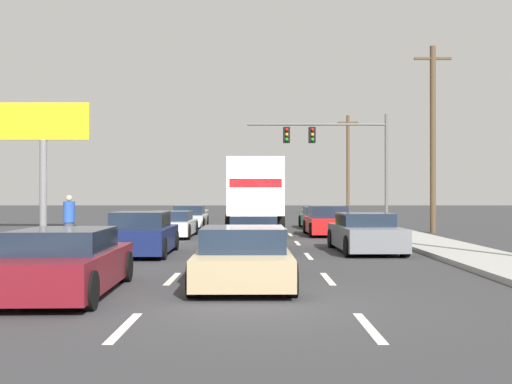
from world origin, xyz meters
name	(u,v)px	position (x,y,z in m)	size (l,w,h in m)	color
ground_plane	(252,227)	(0.00, 25.00, 0.00)	(140.00, 140.00, 0.00)	#333335
sidewalk_right	(382,231)	(6.43, 20.00, 0.07)	(2.36, 80.00, 0.14)	#9E9E99
sidewalk_left	(121,231)	(-6.43, 20.00, 0.07)	(2.36, 80.00, 0.14)	#9E9E99
lane_markings	(252,231)	(0.00, 20.44, 0.00)	(3.54, 57.00, 0.01)	silver
car_silver	(188,218)	(-3.53, 23.66, 0.57)	(1.89, 4.27, 1.24)	#B7BABF
car_white	(170,225)	(-3.54, 16.34, 0.53)	(1.97, 4.26, 1.13)	white
car_navy	(140,235)	(-3.37, 8.37, 0.61)	(1.92, 4.17, 1.33)	#141E4C
car_maroon	(63,264)	(-3.41, 0.80, 0.57)	(1.99, 4.46, 1.22)	maroon
box_truck	(253,192)	(0.05, 18.88, 1.98)	(2.72, 7.75, 3.44)	white
car_black	(252,233)	(0.04, 10.28, 0.54)	(1.85, 4.49, 1.15)	black
car_tan	(242,258)	(-0.13, 2.10, 0.54)	(2.03, 4.47, 1.19)	tan
car_green	(317,218)	(3.54, 23.48, 0.55)	(1.93, 4.10, 1.18)	#196B38
car_red	(326,222)	(3.35, 17.36, 0.60)	(1.96, 4.04, 1.34)	red
car_gray	(364,234)	(3.65, 9.35, 0.58)	(2.01, 4.47, 1.25)	slate
traffic_signal_mast	(327,143)	(4.56, 27.39, 4.98)	(8.63, 0.69, 6.77)	#595B56
utility_pole_mid	(431,137)	(8.68, 19.37, 4.65)	(1.80, 0.28, 9.02)	brown
utility_pole_far	(347,164)	(8.09, 43.21, 4.48)	(1.80, 0.28, 8.69)	brown
roadside_billboard	(42,138)	(-10.44, 20.23, 4.66)	(4.59, 0.36, 6.41)	slate
pedestrian_near_corner	(68,221)	(-6.05, 9.88, 0.98)	(0.38, 0.38, 1.69)	#3F3F42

